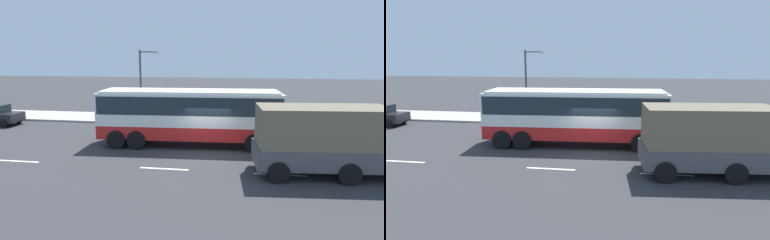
% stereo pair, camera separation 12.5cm
% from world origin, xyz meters
% --- Properties ---
extents(ground_plane, '(120.00, 120.00, 0.00)m').
position_xyz_m(ground_plane, '(0.00, 0.00, 0.00)').
color(ground_plane, '#333335').
extents(sidewalk_curb, '(80.00, 4.00, 0.15)m').
position_xyz_m(sidewalk_curb, '(0.00, 8.73, 0.07)').
color(sidewalk_curb, '#A8A399').
rests_on(sidewalk_curb, ground_plane).
extents(lane_centreline, '(44.23, 0.16, 0.01)m').
position_xyz_m(lane_centreline, '(6.35, -2.94, 0.00)').
color(lane_centreline, white).
rests_on(lane_centreline, ground_plane).
extents(coach_bus, '(10.93, 3.21, 3.37)m').
position_xyz_m(coach_bus, '(-1.22, 1.45, 2.09)').
color(coach_bus, red).
rests_on(coach_bus, ground_plane).
extents(cargo_truck, '(8.31, 3.21, 3.17)m').
position_xyz_m(cargo_truck, '(6.26, -2.54, 1.68)').
color(cargo_truck, navy).
rests_on(cargo_truck, ground_plane).
extents(pedestrian_near_curb, '(0.32, 0.32, 1.67)m').
position_xyz_m(pedestrian_near_curb, '(-2.98, 7.73, 1.11)').
color(pedestrian_near_curb, black).
rests_on(pedestrian_near_curb, sidewalk_curb).
extents(pedestrian_at_crossing, '(0.32, 0.32, 1.60)m').
position_xyz_m(pedestrian_at_crossing, '(-1.49, 8.81, 1.07)').
color(pedestrian_at_crossing, black).
rests_on(pedestrian_at_crossing, sidewalk_curb).
extents(street_lamp, '(1.71, 0.24, 5.66)m').
position_xyz_m(street_lamp, '(-5.88, 7.41, 3.46)').
color(street_lamp, '#47474C').
rests_on(street_lamp, sidewalk_curb).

